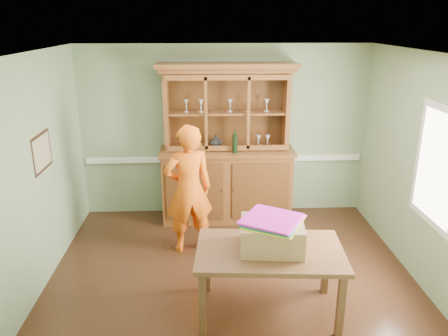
{
  "coord_description": "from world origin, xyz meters",
  "views": [
    {
      "loc": [
        -0.3,
        -4.73,
        3.04
      ],
      "look_at": [
        -0.08,
        0.4,
        1.28
      ],
      "focal_mm": 35.0,
      "sensor_mm": 36.0,
      "label": 1
    }
  ],
  "objects_px": {
    "person": "(189,190)",
    "china_hutch": "(227,167)",
    "dining_table": "(270,257)",
    "cardboard_box": "(272,236)"
  },
  "relations": [
    {
      "from": "china_hutch",
      "to": "dining_table",
      "type": "bearing_deg",
      "value": -82.35
    },
    {
      "from": "person",
      "to": "china_hutch",
      "type": "bearing_deg",
      "value": -132.71
    },
    {
      "from": "dining_table",
      "to": "cardboard_box",
      "type": "distance_m",
      "value": 0.24
    },
    {
      "from": "dining_table",
      "to": "person",
      "type": "relative_size",
      "value": 0.9
    },
    {
      "from": "dining_table",
      "to": "cardboard_box",
      "type": "height_order",
      "value": "cardboard_box"
    },
    {
      "from": "china_hutch",
      "to": "person",
      "type": "relative_size",
      "value": 1.37
    },
    {
      "from": "china_hutch",
      "to": "person",
      "type": "distance_m",
      "value": 1.17
    },
    {
      "from": "china_hutch",
      "to": "cardboard_box",
      "type": "height_order",
      "value": "china_hutch"
    },
    {
      "from": "dining_table",
      "to": "cardboard_box",
      "type": "bearing_deg",
      "value": 52.69
    },
    {
      "from": "china_hutch",
      "to": "cardboard_box",
      "type": "xyz_separation_m",
      "value": [
        0.35,
        -2.43,
        0.06
      ]
    }
  ]
}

